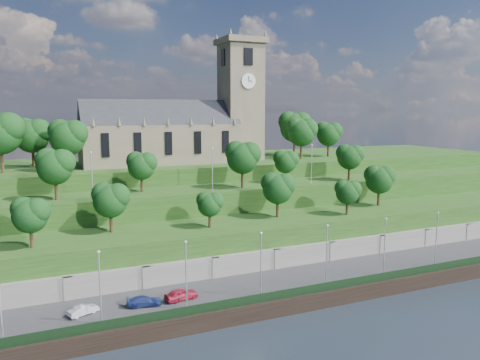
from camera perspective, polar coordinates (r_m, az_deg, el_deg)
name	(u,v)px	position (r m, az deg, el deg)	size (l,w,h in m)	color
ground	(283,316)	(62.27, 5.29, -16.15)	(320.00, 320.00, 0.00)	black
promenade	(263,292)	(66.76, 2.77, -13.43)	(160.00, 12.00, 2.00)	#2D2D30
quay_wall	(284,308)	(61.78, 5.33, -15.24)	(160.00, 0.50, 2.20)	black
fence	(281,295)	(61.72, 5.05, -13.75)	(160.00, 0.10, 1.20)	black
retaining_wall	(245,268)	(71.30, 0.63, -10.68)	(160.00, 2.10, 5.00)	slate
embankment_lower	(230,248)	(76.11, -1.23, -8.24)	(160.00, 12.00, 8.00)	#214416
embankment_upper	(207,221)	(85.53, -4.02, -4.98)	(160.00, 10.00, 12.00)	#214416
hilltop	(176,194)	(104.87, -7.84, -1.68)	(160.00, 32.00, 15.00)	#214416
church	(183,126)	(99.64, -6.95, 6.50)	(38.60, 12.35, 27.60)	brown
trees_lower	(244,192)	(75.53, 0.55, -1.47)	(65.56, 8.85, 7.68)	#342214
trees_upper	(213,160)	(82.93, -3.34, 2.48)	(60.39, 8.18, 8.50)	#342214
trees_hilltop	(176,131)	(97.80, -7.83, 5.97)	(76.25, 16.70, 10.80)	#342214
lamp_posts_promenade	(261,260)	(60.95, 2.57, -9.68)	(60.36, 0.36, 8.61)	#B2B2B7
lamp_posts_upper	(212,166)	(80.91, -3.39, 1.74)	(40.36, 0.36, 7.61)	#B2B2B7
car_left	(181,294)	(61.71, -7.17, -13.65)	(1.75, 4.34, 1.48)	#A91C34
car_middle	(83,310)	(60.21, -18.57, -14.77)	(1.26, 3.61, 1.19)	#A8A9AD
car_right	(144,301)	(60.74, -11.61, -14.26)	(1.72, 4.22, 1.23)	navy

